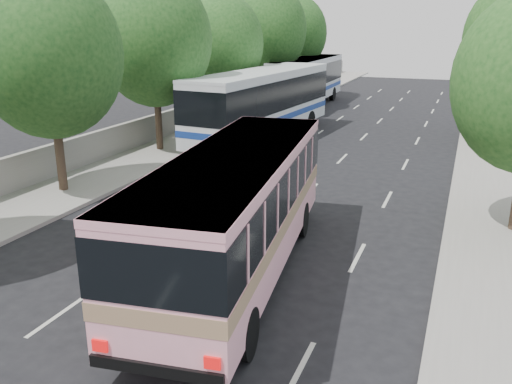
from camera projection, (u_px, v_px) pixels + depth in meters
The scene contains 15 objects.
ground at pixel (169, 292), 14.29m from camera, with size 120.00×120.00×0.00m, color black.
sidewalk_left at pixel (211, 131), 34.98m from camera, with size 4.00×90.00×0.15m, color #9E998E.
sidewalk_right at pixel (497, 153), 29.05m from camera, with size 4.00×90.00×0.12m, color #9E998E.
low_wall at pixel (186, 116), 35.36m from camera, with size 0.30×90.00×1.50m, color #9E998E.
tree_left_b at pixel (49, 49), 20.75m from camera, with size 5.70×5.70×8.88m.
tree_left_c at pixel (155, 35), 27.83m from camera, with size 6.00×6.00×9.35m.
tree_left_d at pixel (222, 41), 35.04m from camera, with size 5.52×5.52×8.60m.
tree_left_e at pixel (267, 27), 41.86m from camera, with size 6.30×6.30×9.82m.
tree_left_f at pixel (295, 31), 49.16m from camera, with size 5.88×5.88×9.16m.
pink_bus at pixel (238, 201), 14.61m from camera, with size 4.20×11.32×3.53m.
pink_taxi at pixel (227, 226), 16.59m from camera, with size 1.94×4.83×1.65m, color #F4158C.
white_pickup at pixel (224, 166), 23.88m from camera, with size 2.05×5.05×1.46m, color silver.
tour_coach_front at pixel (262, 99), 31.76m from camera, with size 4.21×13.93×4.11m.
tour_coach_rear at pixel (307, 78), 44.93m from camera, with size 2.85×13.09×3.92m.
taxi_roof_sign at pixel (226, 198), 16.31m from camera, with size 0.55×0.18×0.18m, color silver.
Camera 1 is at (6.83, -11.10, 6.82)m, focal length 38.00 mm.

